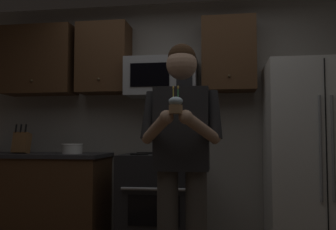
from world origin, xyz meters
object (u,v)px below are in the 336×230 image
object	(u,v)px
refrigerator	(316,158)
person	(182,151)
microwave	(162,78)
oven_range	(160,200)
knife_block	(22,143)
cupcake	(176,105)
bowl_large_white	(72,148)

from	to	relation	value
refrigerator	person	world-z (taller)	refrigerator
microwave	refrigerator	bearing A→B (deg)	-6.03
oven_range	microwave	distance (m)	1.26
knife_block	cupcake	world-z (taller)	cupcake
refrigerator	oven_range	bearing A→B (deg)	178.50
person	cupcake	world-z (taller)	person
microwave	knife_block	bearing A→B (deg)	-174.29
microwave	refrigerator	distance (m)	1.72
microwave	cupcake	xyz separation A→B (m)	(0.35, -1.57, -0.43)
bowl_large_white	cupcake	xyz separation A→B (m)	(1.28, -1.44, 0.32)
knife_block	person	xyz separation A→B (m)	(1.83, -1.09, -0.04)
refrigerator	knife_block	bearing A→B (deg)	179.81
knife_block	bowl_large_white	size ratio (longest dim) A/B	1.45
bowl_large_white	person	bearing A→B (deg)	-41.14
person	refrigerator	bearing A→B (deg)	43.13
oven_range	person	distance (m)	1.29
oven_range	knife_block	world-z (taller)	knife_block
bowl_large_white	cupcake	bearing A→B (deg)	-48.52
oven_range	microwave	bearing A→B (deg)	89.98
oven_range	microwave	xyz separation A→B (m)	(0.00, 0.12, 1.26)
oven_range	knife_block	distance (m)	1.59
refrigerator	knife_block	distance (m)	2.99
microwave	person	xyz separation A→B (m)	(0.35, -1.24, -0.72)
person	cupcake	bearing A→B (deg)	-90.00
knife_block	bowl_large_white	distance (m)	0.56
cupcake	microwave	bearing A→B (deg)	102.45
bowl_large_white	cupcake	size ratio (longest dim) A/B	1.27
refrigerator	cupcake	bearing A→B (deg)	-129.30
knife_block	cupcake	xyz separation A→B (m)	(1.83, -1.42, 0.26)
knife_block	cupcake	distance (m)	2.33
oven_range	refrigerator	distance (m)	1.56
cupcake	bowl_large_white	bearing A→B (deg)	131.48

